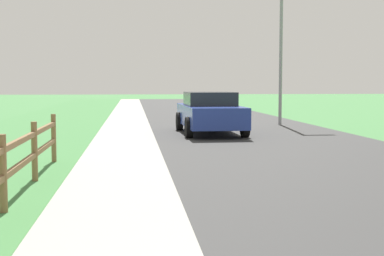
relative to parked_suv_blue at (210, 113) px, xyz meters
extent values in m
plane|color=#417A41|center=(-2.01, 6.66, -0.75)|extent=(120.00, 120.00, 0.00)
cube|color=#333333|center=(1.49, 8.66, -0.75)|extent=(7.00, 66.00, 0.01)
cube|color=#9F9B92|center=(-5.01, 8.66, -0.75)|extent=(6.00, 66.00, 0.01)
cube|color=#417A41|center=(-6.51, 8.66, -0.75)|extent=(5.00, 66.00, 0.00)
cylinder|color=brown|center=(-4.54, -11.51, -0.20)|extent=(0.11, 0.11, 1.10)
cylinder|color=brown|center=(-4.54, -9.05, -0.20)|extent=(0.11, 0.11, 1.10)
cylinder|color=brown|center=(-4.54, -6.59, -0.20)|extent=(0.11, 0.11, 1.10)
cube|color=navy|center=(0.00, -0.01, -0.10)|extent=(1.99, 4.67, 0.71)
cube|color=#1E232B|center=(0.00, 0.06, 0.49)|extent=(1.70, 2.08, 0.47)
cylinder|color=black|center=(-0.97, 1.40, -0.40)|extent=(0.24, 0.70, 0.69)
cylinder|color=black|center=(0.91, 1.44, -0.40)|extent=(0.24, 0.70, 0.69)
cylinder|color=black|center=(-0.91, -1.47, -0.40)|extent=(0.24, 0.70, 0.69)
cylinder|color=black|center=(0.97, -1.43, -0.40)|extent=(0.24, 0.70, 0.69)
cylinder|color=gray|center=(3.58, 3.71, 2.75)|extent=(0.14, 0.14, 7.00)
camera|label=1|loc=(-2.74, -19.23, 1.06)|focal=51.12mm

